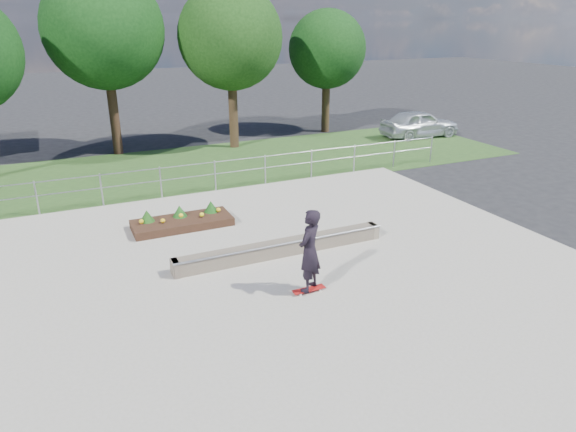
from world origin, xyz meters
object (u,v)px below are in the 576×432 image
(planter_bed, at_px, (182,220))
(grind_ledge, at_px, (282,248))
(skateboarder, at_px, (310,251))
(parked_car, at_px, (420,124))

(planter_bed, bearing_deg, grind_ledge, -58.16)
(skateboarder, xyz_separation_m, parked_car, (13.23, 12.79, -0.39))
(planter_bed, height_order, parked_car, parked_car)
(planter_bed, xyz_separation_m, parked_car, (14.93, 7.50, 0.49))
(planter_bed, relative_size, skateboarder, 1.46)
(planter_bed, xyz_separation_m, skateboarder, (1.70, -5.30, 0.88))
(grind_ledge, bearing_deg, skateboarder, -97.23)
(grind_ledge, xyz_separation_m, parked_car, (12.96, 10.67, 0.47))
(grind_ledge, distance_m, parked_car, 16.79)
(skateboarder, bearing_deg, parked_car, 44.05)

